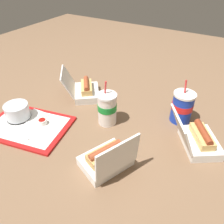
{
  "coord_description": "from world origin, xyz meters",
  "views": [
    {
      "loc": [
        -0.43,
        0.71,
        0.66
      ],
      "look_at": [
        -0.01,
        -0.0,
        0.05
      ],
      "focal_mm": 35.0,
      "sensor_mm": 36.0,
      "label": 1
    }
  ],
  "objects_px": {
    "plastic_fork": "(22,134)",
    "cake_container": "(17,112)",
    "clamshell_hotdog_center": "(85,90)",
    "soda_cup_back": "(106,108)",
    "clamshell_hotdog_right": "(107,159)",
    "food_tray": "(28,126)",
    "ketchup_cup": "(42,122)",
    "soda_cup_right": "(182,107)",
    "clamshell_hotdog_back": "(198,139)"
  },
  "relations": [
    {
      "from": "clamshell_hotdog_center",
      "to": "soda_cup_back",
      "type": "relative_size",
      "value": 1.21
    },
    {
      "from": "cake_container",
      "to": "food_tray",
      "type": "bearing_deg",
      "value": 167.02
    },
    {
      "from": "plastic_fork",
      "to": "soda_cup_right",
      "type": "xyz_separation_m",
      "value": [
        -0.56,
        -0.47,
        0.06
      ]
    },
    {
      "from": "food_tray",
      "to": "clamshell_hotdog_back",
      "type": "bearing_deg",
      "value": -158.75
    },
    {
      "from": "clamshell_hotdog_right",
      "to": "clamshell_hotdog_center",
      "type": "xyz_separation_m",
      "value": [
        0.37,
        -0.36,
        -0.0
      ]
    },
    {
      "from": "clamshell_hotdog_center",
      "to": "soda_cup_right",
      "type": "distance_m",
      "value": 0.53
    },
    {
      "from": "ketchup_cup",
      "to": "clamshell_hotdog_right",
      "type": "relative_size",
      "value": 0.18
    },
    {
      "from": "plastic_fork",
      "to": "cake_container",
      "type": "bearing_deg",
      "value": -21.66
    },
    {
      "from": "clamshell_hotdog_center",
      "to": "clamshell_hotdog_back",
      "type": "xyz_separation_m",
      "value": [
        -0.64,
        0.08,
        0.0
      ]
    },
    {
      "from": "cake_container",
      "to": "clamshell_hotdog_back",
      "type": "bearing_deg",
      "value": -161.86
    },
    {
      "from": "food_tray",
      "to": "soda_cup_right",
      "type": "bearing_deg",
      "value": -145.11
    },
    {
      "from": "food_tray",
      "to": "plastic_fork",
      "type": "bearing_deg",
      "value": 115.9
    },
    {
      "from": "food_tray",
      "to": "soda_cup_back",
      "type": "height_order",
      "value": "soda_cup_back"
    },
    {
      "from": "cake_container",
      "to": "clamshell_hotdog_back",
      "type": "distance_m",
      "value": 0.82
    },
    {
      "from": "clamshell_hotdog_right",
      "to": "soda_cup_right",
      "type": "bearing_deg",
      "value": -110.32
    },
    {
      "from": "food_tray",
      "to": "clamshell_hotdog_center",
      "type": "distance_m",
      "value": 0.36
    },
    {
      "from": "cake_container",
      "to": "soda_cup_right",
      "type": "height_order",
      "value": "soda_cup_right"
    },
    {
      "from": "food_tray",
      "to": "soda_cup_back",
      "type": "distance_m",
      "value": 0.37
    },
    {
      "from": "clamshell_hotdog_back",
      "to": "soda_cup_right",
      "type": "height_order",
      "value": "soda_cup_right"
    },
    {
      "from": "clamshell_hotdog_center",
      "to": "cake_container",
      "type": "bearing_deg",
      "value": 66.65
    },
    {
      "from": "soda_cup_back",
      "to": "clamshell_hotdog_center",
      "type": "bearing_deg",
      "value": -30.62
    },
    {
      "from": "plastic_fork",
      "to": "clamshell_hotdog_center",
      "type": "xyz_separation_m",
      "value": [
        -0.04,
        -0.41,
        0.02
      ]
    },
    {
      "from": "clamshell_hotdog_center",
      "to": "clamshell_hotdog_right",
      "type": "bearing_deg",
      "value": 135.5
    },
    {
      "from": "clamshell_hotdog_back",
      "to": "food_tray",
      "type": "bearing_deg",
      "value": 21.25
    },
    {
      "from": "food_tray",
      "to": "cake_container",
      "type": "relative_size",
      "value": 3.66
    },
    {
      "from": "ketchup_cup",
      "to": "soda_cup_right",
      "type": "height_order",
      "value": "soda_cup_right"
    },
    {
      "from": "cake_container",
      "to": "soda_cup_back",
      "type": "xyz_separation_m",
      "value": [
        -0.37,
        -0.2,
        0.03
      ]
    },
    {
      "from": "soda_cup_back",
      "to": "soda_cup_right",
      "type": "bearing_deg",
      "value": -147.3
    },
    {
      "from": "cake_container",
      "to": "soda_cup_right",
      "type": "relative_size",
      "value": 0.54
    },
    {
      "from": "food_tray",
      "to": "clamshell_hotdog_center",
      "type": "height_order",
      "value": "clamshell_hotdog_center"
    },
    {
      "from": "clamshell_hotdog_center",
      "to": "clamshell_hotdog_back",
      "type": "height_order",
      "value": "same"
    },
    {
      "from": "plastic_fork",
      "to": "soda_cup_back",
      "type": "relative_size",
      "value": 0.51
    },
    {
      "from": "soda_cup_back",
      "to": "soda_cup_right",
      "type": "relative_size",
      "value": 1.02
    },
    {
      "from": "clamshell_hotdog_back",
      "to": "soda_cup_back",
      "type": "height_order",
      "value": "soda_cup_back"
    },
    {
      "from": "soda_cup_right",
      "to": "soda_cup_back",
      "type": "bearing_deg",
      "value": 32.7
    },
    {
      "from": "clamshell_hotdog_right",
      "to": "clamshell_hotdog_back",
      "type": "xyz_separation_m",
      "value": [
        -0.27,
        -0.28,
        -0.0
      ]
    },
    {
      "from": "cake_container",
      "to": "clamshell_hotdog_right",
      "type": "relative_size",
      "value": 0.51
    },
    {
      "from": "clamshell_hotdog_center",
      "to": "clamshell_hotdog_back",
      "type": "relative_size",
      "value": 1.02
    },
    {
      "from": "food_tray",
      "to": "cake_container",
      "type": "distance_m",
      "value": 0.09
    },
    {
      "from": "ketchup_cup",
      "to": "clamshell_hotdog_right",
      "type": "height_order",
      "value": "clamshell_hotdog_right"
    },
    {
      "from": "cake_container",
      "to": "soda_cup_back",
      "type": "distance_m",
      "value": 0.42
    },
    {
      "from": "food_tray",
      "to": "clamshell_hotdog_right",
      "type": "relative_size",
      "value": 1.87
    },
    {
      "from": "food_tray",
      "to": "soda_cup_right",
      "type": "height_order",
      "value": "soda_cup_right"
    },
    {
      "from": "cake_container",
      "to": "plastic_fork",
      "type": "xyz_separation_m",
      "value": [
        -0.1,
        0.07,
        -0.03
      ]
    },
    {
      "from": "clamshell_hotdog_center",
      "to": "soda_cup_back",
      "type": "height_order",
      "value": "soda_cup_back"
    },
    {
      "from": "soda_cup_right",
      "to": "cake_container",
      "type": "bearing_deg",
      "value": 30.55
    },
    {
      "from": "ketchup_cup",
      "to": "clamshell_hotdog_back",
      "type": "bearing_deg",
      "value": -160.38
    },
    {
      "from": "clamshell_hotdog_back",
      "to": "soda_cup_right",
      "type": "relative_size",
      "value": 1.21
    },
    {
      "from": "ketchup_cup",
      "to": "clamshell_hotdog_center",
      "type": "distance_m",
      "value": 0.31
    },
    {
      "from": "food_tray",
      "to": "ketchup_cup",
      "type": "relative_size",
      "value": 10.37
    }
  ]
}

